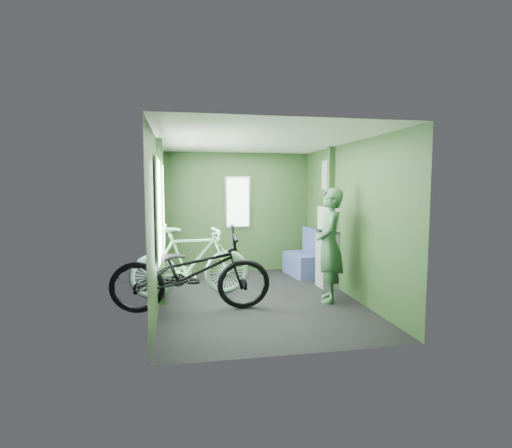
% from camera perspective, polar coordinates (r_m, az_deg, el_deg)
% --- Properties ---
extents(room, '(4.00, 4.02, 2.31)m').
position_cam_1_polar(room, '(5.79, -0.25, 3.25)').
color(room, black).
rests_on(room, ground).
extents(bicycle_black, '(2.12, 0.98, 1.21)m').
position_cam_1_polar(bicycle_black, '(5.44, -9.15, -12.34)').
color(bicycle_black, black).
rests_on(bicycle_black, ground).
extents(bicycle_mint, '(1.84, 0.82, 1.12)m').
position_cam_1_polar(bicycle_mint, '(6.14, -9.19, -10.29)').
color(bicycle_mint, '#82C199').
rests_on(bicycle_mint, ground).
extents(passenger, '(0.55, 0.71, 1.63)m').
position_cam_1_polar(passenger, '(5.80, 10.45, -2.98)').
color(passenger, '#315A37').
rests_on(passenger, ground).
extents(waste_box, '(0.27, 0.38, 0.92)m').
position_cam_1_polar(waste_box, '(6.67, 10.12, -4.99)').
color(waste_box, gray).
rests_on(waste_box, ground).
extents(bench_seat, '(0.57, 0.89, 0.88)m').
position_cam_1_polar(bench_seat, '(7.49, 6.84, -5.38)').
color(bench_seat, navy).
rests_on(bench_seat, ground).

